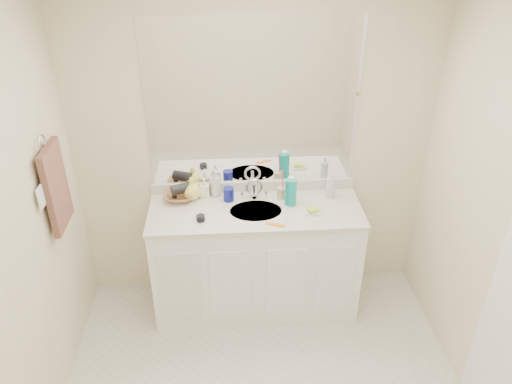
% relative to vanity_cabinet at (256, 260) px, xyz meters
% --- Properties ---
extents(ceiling, '(2.60, 2.60, 0.02)m').
position_rel_vanity_cabinet_xyz_m(ceiling, '(0.00, -1.02, 1.97)').
color(ceiling, white).
rests_on(ceiling, wall_back).
extents(wall_back, '(2.60, 0.02, 2.40)m').
position_rel_vanity_cabinet_xyz_m(wall_back, '(0.00, 0.28, 0.77)').
color(wall_back, beige).
rests_on(wall_back, floor).
extents(wall_left, '(0.02, 2.60, 2.40)m').
position_rel_vanity_cabinet_xyz_m(wall_left, '(-1.30, -1.02, 0.77)').
color(wall_left, beige).
rests_on(wall_left, floor).
extents(vanity_cabinet, '(1.50, 0.55, 0.85)m').
position_rel_vanity_cabinet_xyz_m(vanity_cabinet, '(0.00, 0.00, 0.00)').
color(vanity_cabinet, white).
rests_on(vanity_cabinet, floor).
extents(countertop, '(1.52, 0.57, 0.03)m').
position_rel_vanity_cabinet_xyz_m(countertop, '(0.00, 0.00, 0.44)').
color(countertop, silver).
rests_on(countertop, vanity_cabinet).
extents(backsplash, '(1.52, 0.03, 0.08)m').
position_rel_vanity_cabinet_xyz_m(backsplash, '(0.00, 0.26, 0.50)').
color(backsplash, silver).
rests_on(backsplash, countertop).
extents(sink_basin, '(0.37, 0.37, 0.02)m').
position_rel_vanity_cabinet_xyz_m(sink_basin, '(0.00, -0.02, 0.44)').
color(sink_basin, '#B6AF9F').
rests_on(sink_basin, countertop).
extents(faucet, '(0.02, 0.02, 0.11)m').
position_rel_vanity_cabinet_xyz_m(faucet, '(0.00, 0.16, 0.51)').
color(faucet, silver).
rests_on(faucet, countertop).
extents(mirror, '(1.48, 0.01, 1.20)m').
position_rel_vanity_cabinet_xyz_m(mirror, '(0.00, 0.27, 1.14)').
color(mirror, white).
rests_on(mirror, wall_back).
extents(blue_mug, '(0.09, 0.09, 0.10)m').
position_rel_vanity_cabinet_xyz_m(blue_mug, '(-0.19, 0.13, 0.51)').
color(blue_mug, navy).
rests_on(blue_mug, countertop).
extents(tan_cup, '(0.08, 0.08, 0.09)m').
position_rel_vanity_cabinet_xyz_m(tan_cup, '(0.20, 0.14, 0.50)').
color(tan_cup, '#BDB285').
rests_on(tan_cup, countertop).
extents(toothbrush, '(0.02, 0.04, 0.18)m').
position_rel_vanity_cabinet_xyz_m(toothbrush, '(0.21, 0.14, 0.60)').
color(toothbrush, '#F9418D').
rests_on(toothbrush, tan_cup).
extents(mouthwash_bottle, '(0.10, 0.10, 0.20)m').
position_rel_vanity_cabinet_xyz_m(mouthwash_bottle, '(0.26, 0.05, 0.55)').
color(mouthwash_bottle, '#0D9E95').
rests_on(mouthwash_bottle, countertop).
extents(clear_pump_bottle, '(0.08, 0.08, 0.16)m').
position_rel_vanity_cabinet_xyz_m(clear_pump_bottle, '(0.56, 0.14, 0.53)').
color(clear_pump_bottle, silver).
rests_on(clear_pump_bottle, countertop).
extents(soap_dish, '(0.12, 0.10, 0.01)m').
position_rel_vanity_cabinet_xyz_m(soap_dish, '(0.40, -0.08, 0.46)').
color(soap_dish, silver).
rests_on(soap_dish, countertop).
extents(green_soap, '(0.09, 0.07, 0.03)m').
position_rel_vanity_cabinet_xyz_m(green_soap, '(0.40, -0.08, 0.48)').
color(green_soap, '#A8E938').
rests_on(green_soap, soap_dish).
extents(orange_comb, '(0.14, 0.08, 0.01)m').
position_rel_vanity_cabinet_xyz_m(orange_comb, '(0.12, -0.21, 0.46)').
color(orange_comb, orange).
rests_on(orange_comb, countertop).
extents(dark_jar, '(0.07, 0.07, 0.04)m').
position_rel_vanity_cabinet_xyz_m(dark_jar, '(-0.39, -0.12, 0.48)').
color(dark_jar, black).
rests_on(dark_jar, countertop).
extents(soap_bottle_white, '(0.10, 0.10, 0.21)m').
position_rel_vanity_cabinet_xyz_m(soap_bottle_white, '(-0.28, 0.21, 0.56)').
color(soap_bottle_white, silver).
rests_on(soap_bottle_white, countertop).
extents(soap_bottle_cream, '(0.07, 0.07, 0.15)m').
position_rel_vanity_cabinet_xyz_m(soap_bottle_cream, '(-0.36, 0.20, 0.53)').
color(soap_bottle_cream, '#FBF5CD').
rests_on(soap_bottle_cream, countertop).
extents(soap_bottle_yellow, '(0.16, 0.16, 0.17)m').
position_rel_vanity_cabinet_xyz_m(soap_bottle_yellow, '(-0.45, 0.18, 0.54)').
color(soap_bottle_yellow, '#FCEC62').
rests_on(soap_bottle_yellow, countertop).
extents(wicker_basket, '(0.22, 0.22, 0.05)m').
position_rel_vanity_cabinet_xyz_m(wicker_basket, '(-0.55, 0.17, 0.48)').
color(wicker_basket, '#9B643E').
rests_on(wicker_basket, countertop).
extents(hair_dryer, '(0.17, 0.13, 0.08)m').
position_rel_vanity_cabinet_xyz_m(hair_dryer, '(-0.53, 0.17, 0.54)').
color(hair_dryer, black).
rests_on(hair_dryer, wicker_basket).
extents(towel_ring, '(0.01, 0.11, 0.11)m').
position_rel_vanity_cabinet_xyz_m(towel_ring, '(-1.27, -0.25, 1.12)').
color(towel_ring, silver).
rests_on(towel_ring, wall_left).
extents(hand_towel, '(0.04, 0.32, 0.55)m').
position_rel_vanity_cabinet_xyz_m(hand_towel, '(-1.25, -0.25, 0.82)').
color(hand_towel, '#51332B').
rests_on(hand_towel, towel_ring).
extents(switch_plate, '(0.01, 0.08, 0.13)m').
position_rel_vanity_cabinet_xyz_m(switch_plate, '(-1.27, -0.45, 0.88)').
color(switch_plate, white).
rests_on(switch_plate, wall_left).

